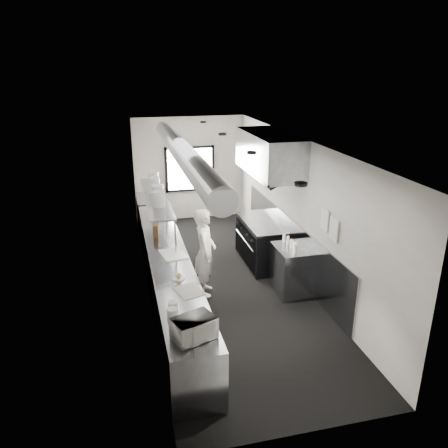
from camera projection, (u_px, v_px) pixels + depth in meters
floor at (224, 281)px, 8.91m from camera, size 3.00×8.00×0.01m
ceiling at (225, 141)px, 7.95m from camera, size 3.00×8.00×0.01m
wall_back at (190, 169)px, 12.08m from camera, size 3.00×0.02×2.80m
wall_front at (312, 332)px, 4.77m from camera, size 3.00×0.02×2.80m
wall_left at (145, 221)px, 8.09m from camera, size 0.02×8.00×2.80m
wall_right at (298, 209)px, 8.76m from camera, size 0.02×8.00×2.80m
wall_cladding at (290, 243)px, 9.32m from camera, size 0.03×5.50×1.10m
hvac_duct at (183, 153)px, 8.24m from camera, size 0.40×6.40×0.40m
service_window at (190, 169)px, 12.05m from camera, size 1.36×0.05×1.25m
exhaust_hood at (269, 154)px, 8.97m from camera, size 0.81×2.20×0.88m
prep_counter at (169, 278)px, 8.04m from camera, size 0.70×6.00×0.90m
pass_shelf at (156, 198)px, 9.03m from camera, size 0.45×3.00×0.68m
range at (263, 242)px, 9.61m from camera, size 0.88×1.60×0.94m
bottle_station at (292, 270)px, 8.37m from camera, size 0.65×0.80×0.90m
far_work_table at (152, 214)px, 11.42m from camera, size 0.70×1.20×0.90m
notice_sheet_a at (325, 219)px, 7.59m from camera, size 0.02×0.28×0.38m
notice_sheet_b at (334, 229)px, 7.28m from camera, size 0.02×0.28×0.38m
line_cook at (205, 252)px, 8.18m from camera, size 0.52×0.68×1.67m
microwave at (194, 328)px, 5.47m from camera, size 0.58×0.51×0.29m
deli_tub_a at (172, 312)px, 6.00m from camera, size 0.16×0.16×0.10m
deli_tub_b at (173, 305)px, 6.17m from camera, size 0.15×0.15×0.10m
newspaper at (189, 291)px, 6.65m from camera, size 0.47×0.53×0.01m
small_plate at (179, 279)px, 7.02m from camera, size 0.22×0.22×0.02m
pastry at (179, 276)px, 7.01m from camera, size 0.09×0.09×0.09m
cutting_board at (173, 254)px, 7.92m from camera, size 0.49×0.60×0.02m
knife_block at (156, 230)px, 8.74m from camera, size 0.14×0.24×0.24m
plate_stack_a at (159, 199)px, 8.35m from camera, size 0.26×0.26×0.28m
plate_stack_b at (158, 192)px, 8.74m from camera, size 0.26×0.26×0.29m
plate_stack_c at (154, 185)px, 9.21m from camera, size 0.30×0.30×0.32m
plate_stack_d at (153, 180)px, 9.53m from camera, size 0.30×0.30×0.36m
squeeze_bottle_a at (295, 249)px, 7.93m from camera, size 0.06×0.06×0.18m
squeeze_bottle_b at (294, 247)px, 8.00m from camera, size 0.07×0.07×0.19m
squeeze_bottle_c at (292, 244)px, 8.18m from camera, size 0.06×0.06×0.16m
squeeze_bottle_d at (288, 240)px, 8.34m from camera, size 0.06×0.06×0.16m
squeeze_bottle_e at (284, 238)px, 8.44m from camera, size 0.07×0.07×0.17m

